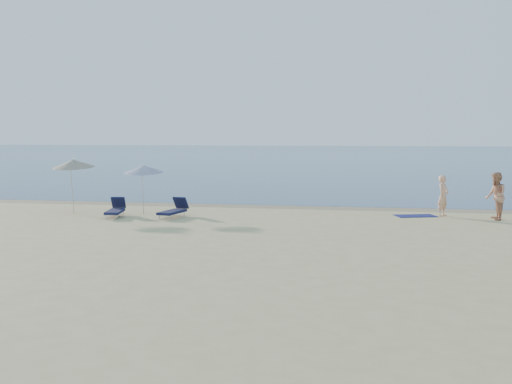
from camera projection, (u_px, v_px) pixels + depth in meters
ground at (301, 339)px, 10.79m from camera, size 160.00×160.00×0.00m
sea at (371, 154)px, 108.60m from camera, size 240.00×160.00×0.01m
wet_sand_strip at (351, 208)px, 29.77m from camera, size 240.00×1.60×0.00m
person_left at (443, 196)px, 26.80m from camera, size 0.67×0.75×1.72m
person_right at (496, 196)px, 25.64m from camera, size 0.74×0.94×1.93m
beach_towel at (415, 216)px, 26.93m from camera, size 1.86×1.39×0.03m
umbrella_near at (144, 169)px, 27.67m from camera, size 1.74×1.76×2.21m
umbrella_far at (74, 164)px, 28.07m from camera, size 2.06×2.08×2.46m
lounger_left at (115, 210)px, 26.76m from camera, size 0.92×1.85×0.78m
lounger_right at (174, 210)px, 26.55m from camera, size 0.87×1.88×0.80m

